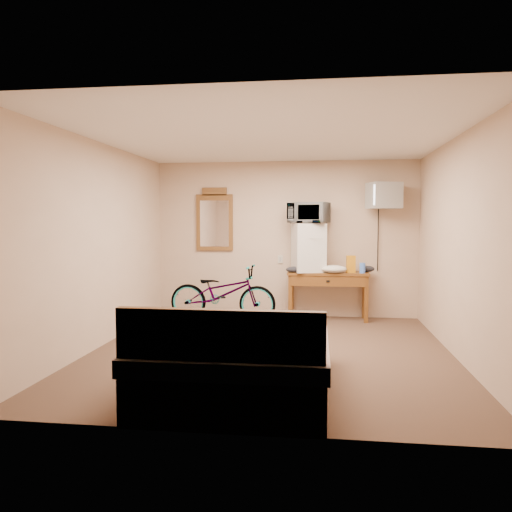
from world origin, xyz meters
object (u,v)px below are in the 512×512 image
at_px(microwave, 309,213).
at_px(crt_television, 384,196).
at_px(wall_mirror, 215,220).
at_px(bed, 239,358).
at_px(blue_cup, 362,268).
at_px(mini_fridge, 308,248).
at_px(desk, 328,280).
at_px(bicycle, 223,293).

distance_m(microwave, crt_television, 1.16).
xyz_separation_m(wall_mirror, bed, (1.02, -3.64, -1.26)).
distance_m(crt_television, bed, 4.12).
bearing_deg(crt_television, bed, -116.06).
distance_m(microwave, blue_cup, 1.18).
relative_size(mini_fridge, blue_cup, 4.84).
distance_m(mini_fridge, microwave, 0.54).
height_order(crt_television, wall_mirror, crt_television).
xyz_separation_m(desk, wall_mirror, (-1.85, 0.27, 0.94)).
bearing_deg(mini_fridge, desk, -5.26).
distance_m(crt_television, wall_mirror, 2.72).
distance_m(blue_cup, bicycle, 2.17).
bearing_deg(microwave, desk, 11.87).
distance_m(desk, microwave, 1.09).
distance_m(desk, mini_fridge, 0.59).
bearing_deg(bicycle, desk, -75.97).
height_order(desk, mini_fridge, mini_fridge).
xyz_separation_m(crt_television, bed, (-1.66, -3.39, -1.63)).
xyz_separation_m(mini_fridge, crt_television, (1.13, -0.01, 0.80)).
height_order(blue_cup, bed, blue_cup).
distance_m(desk, wall_mirror, 2.09).
relative_size(desk, crt_television, 2.00).
height_order(microwave, crt_television, crt_television).
distance_m(mini_fridge, blue_cup, 0.88).
bearing_deg(mini_fridge, bed, -98.79).
height_order(crt_television, bed, crt_television).
xyz_separation_m(blue_cup, crt_television, (0.31, 0.09, 1.10)).
distance_m(wall_mirror, bicycle, 1.29).
relative_size(microwave, blue_cup, 3.77).
relative_size(microwave, bed, 0.28).
bearing_deg(bicycle, bed, -162.66).
distance_m(mini_fridge, bed, 3.54).
bearing_deg(desk, blue_cup, -7.76).
bearing_deg(wall_mirror, desk, -8.30).
height_order(mini_fridge, bicycle, mini_fridge).
bearing_deg(bicycle, microwave, -72.32).
bearing_deg(bicycle, wall_mirror, 26.04).
relative_size(bicycle, bed, 0.78).
relative_size(mini_fridge, microwave, 1.28).
relative_size(desk, blue_cup, 8.01).
distance_m(desk, crt_television, 1.55).
height_order(mini_fridge, microwave, microwave).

